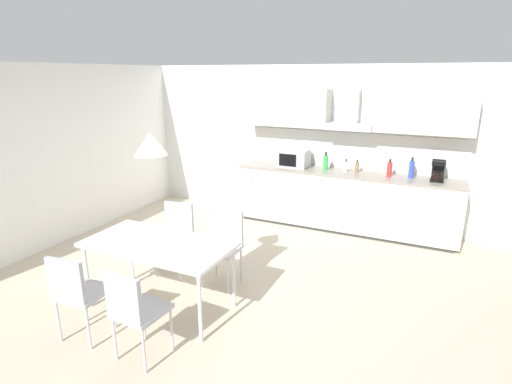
{
  "coord_description": "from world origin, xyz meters",
  "views": [
    {
      "loc": [
        2.16,
        -3.7,
        2.41
      ],
      "look_at": [
        0.15,
        0.58,
        1.0
      ],
      "focal_mm": 28.0,
      "sensor_mm": 36.0,
      "label": 1
    }
  ],
  "objects_px": {
    "bottle_white": "(346,167)",
    "chair_far_left": "(176,231)",
    "coffee_maker": "(438,171)",
    "bottle_red": "(389,169)",
    "bottle_brown": "(357,167)",
    "dining_table": "(158,247)",
    "bottle_blue": "(411,169)",
    "pendant_lamp": "(150,144)",
    "chair_near_right": "(134,307)",
    "chair_far_right": "(224,240)",
    "chair_near_left": "(76,289)",
    "microwave": "(294,158)",
    "bottle_green": "(326,162)"
  },
  "relations": [
    {
      "from": "bottle_white",
      "to": "chair_far_left",
      "type": "xyz_separation_m",
      "value": [
        -1.56,
        -2.28,
        -0.49
      ]
    },
    {
      "from": "coffee_maker",
      "to": "bottle_red",
      "type": "height_order",
      "value": "coffee_maker"
    },
    {
      "from": "bottle_white",
      "to": "bottle_brown",
      "type": "distance_m",
      "value": 0.17
    },
    {
      "from": "dining_table",
      "to": "chair_far_left",
      "type": "distance_m",
      "value": 0.86
    },
    {
      "from": "bottle_blue",
      "to": "pendant_lamp",
      "type": "height_order",
      "value": "pendant_lamp"
    },
    {
      "from": "coffee_maker",
      "to": "chair_near_right",
      "type": "relative_size",
      "value": 0.34
    },
    {
      "from": "coffee_maker",
      "to": "chair_far_right",
      "type": "height_order",
      "value": "coffee_maker"
    },
    {
      "from": "coffee_maker",
      "to": "pendant_lamp",
      "type": "relative_size",
      "value": 0.94
    },
    {
      "from": "chair_near_right",
      "to": "chair_near_left",
      "type": "bearing_deg",
      "value": 179.98
    },
    {
      "from": "bottle_white",
      "to": "bottle_blue",
      "type": "height_order",
      "value": "bottle_blue"
    },
    {
      "from": "chair_far_right",
      "to": "chair_near_right",
      "type": "bearing_deg",
      "value": -90.11
    },
    {
      "from": "coffee_maker",
      "to": "microwave",
      "type": "bearing_deg",
      "value": -179.3
    },
    {
      "from": "bottle_brown",
      "to": "microwave",
      "type": "bearing_deg",
      "value": -177.04
    },
    {
      "from": "bottle_white",
      "to": "chair_near_left",
      "type": "bearing_deg",
      "value": -112.07
    },
    {
      "from": "chair_far_right",
      "to": "bottle_red",
      "type": "bearing_deg",
      "value": 56.3
    },
    {
      "from": "pendant_lamp",
      "to": "chair_far_left",
      "type": "bearing_deg",
      "value": 114.56
    },
    {
      "from": "chair_far_right",
      "to": "chair_far_left",
      "type": "height_order",
      "value": "same"
    },
    {
      "from": "microwave",
      "to": "pendant_lamp",
      "type": "xyz_separation_m",
      "value": [
        -0.35,
        -3.06,
        0.69
      ]
    },
    {
      "from": "dining_table",
      "to": "pendant_lamp",
      "type": "xyz_separation_m",
      "value": [
        0.0,
        0.0,
        1.07
      ]
    },
    {
      "from": "coffee_maker",
      "to": "bottle_brown",
      "type": "xyz_separation_m",
      "value": [
        -1.14,
        0.03,
        -0.07
      ]
    },
    {
      "from": "pendant_lamp",
      "to": "dining_table",
      "type": "bearing_deg",
      "value": 180.0
    },
    {
      "from": "bottle_red",
      "to": "chair_near_left",
      "type": "relative_size",
      "value": 0.3
    },
    {
      "from": "bottle_red",
      "to": "pendant_lamp",
      "type": "relative_size",
      "value": 0.83
    },
    {
      "from": "bottle_brown",
      "to": "coffee_maker",
      "type": "bearing_deg",
      "value": -1.32
    },
    {
      "from": "coffee_maker",
      "to": "chair_far_right",
      "type": "distance_m",
      "value": 3.22
    },
    {
      "from": "pendant_lamp",
      "to": "bottle_green",
      "type": "bearing_deg",
      "value": 73.96
    },
    {
      "from": "chair_far_left",
      "to": "coffee_maker",
      "type": "bearing_deg",
      "value": 39.07
    },
    {
      "from": "microwave",
      "to": "bottle_brown",
      "type": "xyz_separation_m",
      "value": [
        1.02,
        0.05,
        -0.06
      ]
    },
    {
      "from": "chair_far_left",
      "to": "chair_near_right",
      "type": "height_order",
      "value": "same"
    },
    {
      "from": "chair_far_left",
      "to": "chair_near_right",
      "type": "relative_size",
      "value": 1.0
    },
    {
      "from": "bottle_red",
      "to": "dining_table",
      "type": "height_order",
      "value": "bottle_red"
    },
    {
      "from": "dining_table",
      "to": "chair_near_left",
      "type": "relative_size",
      "value": 1.74
    },
    {
      "from": "pendant_lamp",
      "to": "microwave",
      "type": "bearing_deg",
      "value": 83.49
    },
    {
      "from": "pendant_lamp",
      "to": "bottle_white",
      "type": "bearing_deg",
      "value": 68.29
    },
    {
      "from": "bottle_brown",
      "to": "dining_table",
      "type": "distance_m",
      "value": 3.42
    },
    {
      "from": "chair_far_left",
      "to": "chair_near_left",
      "type": "bearing_deg",
      "value": -89.36
    },
    {
      "from": "bottle_blue",
      "to": "chair_near_right",
      "type": "relative_size",
      "value": 0.35
    },
    {
      "from": "microwave",
      "to": "bottle_brown",
      "type": "relative_size",
      "value": 2.45
    },
    {
      "from": "dining_table",
      "to": "chair_far_right",
      "type": "xyz_separation_m",
      "value": [
        0.34,
        0.77,
        -0.16
      ]
    },
    {
      "from": "bottle_blue",
      "to": "dining_table",
      "type": "height_order",
      "value": "bottle_blue"
    },
    {
      "from": "bottle_green",
      "to": "chair_far_left",
      "type": "xyz_separation_m",
      "value": [
        -1.23,
        -2.31,
        -0.53
      ]
    },
    {
      "from": "bottle_red",
      "to": "microwave",
      "type": "bearing_deg",
      "value": 179.37
    },
    {
      "from": "coffee_maker",
      "to": "bottle_blue",
      "type": "bearing_deg",
      "value": 176.54
    },
    {
      "from": "bottle_green",
      "to": "bottle_white",
      "type": "bearing_deg",
      "value": -5.22
    },
    {
      "from": "coffee_maker",
      "to": "chair_far_left",
      "type": "bearing_deg",
      "value": -140.93
    },
    {
      "from": "coffee_maker",
      "to": "bottle_red",
      "type": "xyz_separation_m",
      "value": [
        -0.65,
        -0.04,
        -0.04
      ]
    },
    {
      "from": "chair_far_left",
      "to": "chair_near_right",
      "type": "distance_m",
      "value": 1.68
    },
    {
      "from": "bottle_blue",
      "to": "chair_near_right",
      "type": "height_order",
      "value": "bottle_blue"
    },
    {
      "from": "bottle_brown",
      "to": "bottle_blue",
      "type": "height_order",
      "value": "bottle_blue"
    },
    {
      "from": "bottle_green",
      "to": "pendant_lamp",
      "type": "distance_m",
      "value": 3.27
    }
  ]
}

